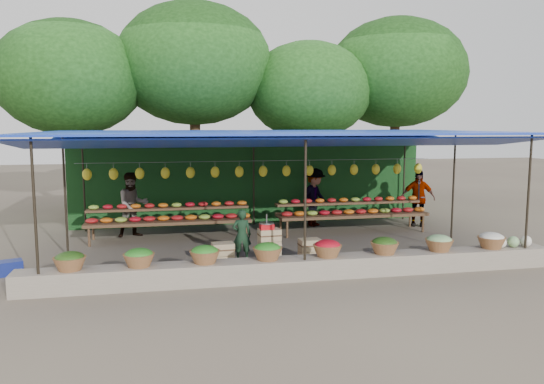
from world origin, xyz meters
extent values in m
plane|color=brown|center=(0.00, 0.00, 0.00)|extent=(60.00, 60.00, 0.00)
cube|color=slate|center=(0.00, -2.75, 0.20)|extent=(10.60, 0.55, 0.40)
cylinder|color=black|center=(-4.80, -2.90, 1.40)|extent=(0.05, 0.05, 2.80)
cylinder|color=black|center=(0.00, -2.90, 1.40)|extent=(0.05, 0.05, 2.80)
cylinder|color=black|center=(4.80, -2.90, 1.40)|extent=(0.05, 0.05, 2.80)
cylinder|color=black|center=(-4.80, 0.00, 1.40)|extent=(0.05, 0.05, 2.80)
cylinder|color=black|center=(4.80, 0.00, 1.40)|extent=(0.05, 0.05, 2.80)
cylinder|color=black|center=(-4.80, 2.90, 1.40)|extent=(0.05, 0.05, 2.80)
cylinder|color=black|center=(0.00, 2.90, 1.40)|extent=(0.05, 0.05, 2.80)
cylinder|color=black|center=(4.80, 2.90, 1.40)|extent=(0.05, 0.05, 2.80)
cube|color=#1735B2|center=(0.00, 0.00, 2.80)|extent=(10.80, 6.60, 0.04)
cube|color=#1735B2|center=(0.00, -2.00, 2.62)|extent=(10.80, 2.19, 0.26)
cube|color=#1735B2|center=(0.00, 2.00, 2.62)|extent=(10.80, 2.19, 0.26)
cylinder|color=gray|center=(0.00, 1.40, 2.02)|extent=(9.60, 0.01, 0.01)
ellipsoid|color=yellow|center=(-4.50, 1.40, 1.74)|extent=(0.23, 0.17, 0.30)
ellipsoid|color=yellow|center=(-3.86, 1.40, 1.74)|extent=(0.23, 0.17, 0.30)
ellipsoid|color=yellow|center=(-3.21, 1.40, 1.74)|extent=(0.23, 0.17, 0.30)
ellipsoid|color=yellow|center=(-2.57, 1.40, 1.74)|extent=(0.23, 0.17, 0.30)
ellipsoid|color=yellow|center=(-1.93, 1.40, 1.74)|extent=(0.23, 0.17, 0.30)
ellipsoid|color=yellow|center=(-1.29, 1.40, 1.74)|extent=(0.23, 0.17, 0.30)
ellipsoid|color=yellow|center=(-0.64, 1.40, 1.74)|extent=(0.23, 0.17, 0.30)
ellipsoid|color=yellow|center=(0.00, 1.40, 1.74)|extent=(0.23, 0.17, 0.30)
ellipsoid|color=yellow|center=(0.64, 1.40, 1.74)|extent=(0.23, 0.17, 0.30)
ellipsoid|color=yellow|center=(1.29, 1.40, 1.74)|extent=(0.23, 0.17, 0.30)
ellipsoid|color=yellow|center=(1.93, 1.40, 1.74)|extent=(0.23, 0.17, 0.30)
ellipsoid|color=yellow|center=(2.57, 1.40, 1.74)|extent=(0.23, 0.17, 0.30)
ellipsoid|color=yellow|center=(3.21, 1.40, 1.74)|extent=(0.23, 0.17, 0.30)
ellipsoid|color=yellow|center=(3.86, 1.40, 1.74)|extent=(0.23, 0.17, 0.30)
ellipsoid|color=yellow|center=(4.50, 1.40, 1.74)|extent=(0.23, 0.17, 0.30)
ellipsoid|color=#264A13|center=(-4.30, -2.75, 0.62)|extent=(0.52, 0.52, 0.23)
ellipsoid|color=#2B7820|center=(-3.10, -2.75, 0.62)|extent=(0.52, 0.52, 0.23)
ellipsoid|color=#2B7820|center=(-1.90, -2.75, 0.62)|extent=(0.52, 0.52, 0.23)
ellipsoid|color=#2B7820|center=(-0.70, -2.75, 0.62)|extent=(0.52, 0.52, 0.23)
ellipsoid|color=#AC0E1B|center=(0.50, -2.75, 0.62)|extent=(0.52, 0.52, 0.23)
ellipsoid|color=#264A13|center=(1.70, -2.75, 0.62)|extent=(0.52, 0.52, 0.23)
ellipsoid|color=#80B16E|center=(2.90, -2.75, 0.62)|extent=(0.52, 0.52, 0.23)
ellipsoid|color=silver|center=(4.10, -2.75, 0.62)|extent=(0.52, 0.52, 0.23)
cube|color=#1C4E1D|center=(0.00, 3.15, 1.25)|extent=(10.60, 0.06, 2.50)
cylinder|color=#331A12|center=(-5.50, 5.80, 1.98)|extent=(0.36, 0.36, 3.97)
ellipsoid|color=#12340E|center=(-5.50, 5.80, 4.46)|extent=(4.77, 4.77, 3.69)
cylinder|color=#331A12|center=(-1.50, 6.20, 2.24)|extent=(0.36, 0.36, 4.48)
ellipsoid|color=#12340E|center=(-1.50, 6.20, 5.04)|extent=(5.39, 5.39, 4.17)
cylinder|color=#331A12|center=(2.50, 5.90, 1.86)|extent=(0.36, 0.36, 3.71)
ellipsoid|color=#12340E|center=(2.50, 5.90, 4.18)|extent=(4.47, 4.47, 3.45)
cylinder|color=#331A12|center=(6.00, 6.30, 2.18)|extent=(0.36, 0.36, 4.35)
ellipsoid|color=#12340E|center=(6.00, 6.30, 4.90)|extent=(5.24, 5.24, 4.05)
cube|color=#47281C|center=(-2.50, 1.30, 0.50)|extent=(4.20, 0.95, 0.08)
cube|color=#47281C|center=(-2.50, 1.60, 0.78)|extent=(4.20, 0.35, 0.06)
cylinder|color=#47281C|center=(-4.45, 0.90, 0.25)|extent=(0.06, 0.06, 0.50)
cylinder|color=#47281C|center=(-0.55, 0.90, 0.25)|extent=(0.06, 0.06, 0.50)
cylinder|color=#47281C|center=(-4.45, 1.70, 0.25)|extent=(0.06, 0.06, 0.50)
cylinder|color=#47281C|center=(-0.55, 1.70, 0.25)|extent=(0.06, 0.06, 0.50)
ellipsoid|color=#AB1819|center=(-4.40, 1.15, 0.60)|extent=(0.31, 0.26, 0.13)
ellipsoid|color=#89B036|center=(-4.40, 1.60, 0.87)|extent=(0.26, 0.22, 0.12)
ellipsoid|color=#D15F12|center=(-4.05, 1.15, 0.60)|extent=(0.31, 0.26, 0.13)
ellipsoid|color=#AC0E1B|center=(-4.05, 1.60, 0.87)|extent=(0.26, 0.22, 0.12)
ellipsoid|color=#89B036|center=(-3.70, 1.15, 0.60)|extent=(0.31, 0.26, 0.13)
ellipsoid|color=#AB1819|center=(-3.70, 1.60, 0.87)|extent=(0.26, 0.22, 0.12)
ellipsoid|color=#AC0E1B|center=(-3.35, 1.15, 0.60)|extent=(0.31, 0.26, 0.13)
ellipsoid|color=#D15F12|center=(-3.35, 1.60, 0.87)|extent=(0.26, 0.22, 0.12)
ellipsoid|color=#AB1819|center=(-3.00, 1.15, 0.60)|extent=(0.31, 0.26, 0.13)
ellipsoid|color=#AB1819|center=(-3.00, 1.60, 0.87)|extent=(0.26, 0.22, 0.12)
ellipsoid|color=#D15F12|center=(-2.65, 1.15, 0.60)|extent=(0.31, 0.26, 0.13)
ellipsoid|color=#D15F12|center=(-2.65, 1.60, 0.87)|extent=(0.26, 0.22, 0.12)
ellipsoid|color=#AB1819|center=(-2.30, 1.15, 0.60)|extent=(0.31, 0.26, 0.13)
ellipsoid|color=#89B036|center=(-2.30, 1.60, 0.87)|extent=(0.26, 0.22, 0.12)
ellipsoid|color=#D15F12|center=(-1.95, 1.15, 0.60)|extent=(0.31, 0.26, 0.13)
ellipsoid|color=#AC0E1B|center=(-1.95, 1.60, 0.87)|extent=(0.26, 0.22, 0.12)
ellipsoid|color=#89B036|center=(-1.60, 1.15, 0.60)|extent=(0.31, 0.26, 0.13)
ellipsoid|color=#AB1819|center=(-1.60, 1.60, 0.87)|extent=(0.26, 0.22, 0.12)
ellipsoid|color=#AC0E1B|center=(-1.25, 1.15, 0.60)|extent=(0.31, 0.26, 0.13)
ellipsoid|color=#D15F12|center=(-1.25, 1.60, 0.87)|extent=(0.26, 0.22, 0.12)
ellipsoid|color=#AB1819|center=(-0.90, 1.15, 0.60)|extent=(0.31, 0.26, 0.13)
ellipsoid|color=#AB1819|center=(-0.90, 1.60, 0.87)|extent=(0.26, 0.22, 0.12)
ellipsoid|color=#D15F12|center=(-0.55, 1.15, 0.60)|extent=(0.31, 0.26, 0.13)
ellipsoid|color=#D15F12|center=(-0.55, 1.60, 0.87)|extent=(0.26, 0.22, 0.12)
cube|color=#47281C|center=(2.50, 1.30, 0.50)|extent=(4.20, 0.95, 0.08)
cube|color=#47281C|center=(2.50, 1.60, 0.78)|extent=(4.20, 0.35, 0.06)
cylinder|color=#47281C|center=(0.55, 0.90, 0.25)|extent=(0.06, 0.06, 0.50)
cylinder|color=#47281C|center=(4.45, 0.90, 0.25)|extent=(0.06, 0.06, 0.50)
cylinder|color=#47281C|center=(0.55, 1.70, 0.25)|extent=(0.06, 0.06, 0.50)
cylinder|color=#47281C|center=(4.45, 1.70, 0.25)|extent=(0.06, 0.06, 0.50)
ellipsoid|color=#AB1819|center=(0.60, 1.15, 0.60)|extent=(0.31, 0.26, 0.13)
ellipsoid|color=#89B036|center=(0.60, 1.60, 0.87)|extent=(0.26, 0.22, 0.12)
ellipsoid|color=#D15F12|center=(0.95, 1.15, 0.60)|extent=(0.31, 0.26, 0.13)
ellipsoid|color=#AC0E1B|center=(0.95, 1.60, 0.87)|extent=(0.26, 0.22, 0.12)
ellipsoid|color=#89B036|center=(1.30, 1.15, 0.60)|extent=(0.31, 0.26, 0.13)
ellipsoid|color=#AB1819|center=(1.30, 1.60, 0.87)|extent=(0.26, 0.22, 0.12)
ellipsoid|color=#AC0E1B|center=(1.65, 1.15, 0.60)|extent=(0.31, 0.26, 0.13)
ellipsoid|color=#D15F12|center=(1.65, 1.60, 0.87)|extent=(0.26, 0.22, 0.12)
ellipsoid|color=#AB1819|center=(2.00, 1.15, 0.60)|extent=(0.31, 0.26, 0.13)
ellipsoid|color=#AB1819|center=(2.00, 1.60, 0.87)|extent=(0.26, 0.22, 0.12)
ellipsoid|color=#D15F12|center=(2.35, 1.15, 0.60)|extent=(0.31, 0.26, 0.13)
ellipsoid|color=#D15F12|center=(2.35, 1.60, 0.87)|extent=(0.26, 0.22, 0.12)
ellipsoid|color=#AB1819|center=(2.70, 1.15, 0.60)|extent=(0.31, 0.26, 0.13)
ellipsoid|color=#89B036|center=(2.70, 1.60, 0.87)|extent=(0.26, 0.22, 0.12)
ellipsoid|color=#D15F12|center=(3.05, 1.15, 0.60)|extent=(0.31, 0.26, 0.13)
ellipsoid|color=#AC0E1B|center=(3.05, 1.60, 0.87)|extent=(0.26, 0.22, 0.12)
ellipsoid|color=#89B036|center=(3.40, 1.15, 0.60)|extent=(0.31, 0.26, 0.13)
ellipsoid|color=#AB1819|center=(3.40, 1.60, 0.87)|extent=(0.26, 0.22, 0.12)
ellipsoid|color=#AC0E1B|center=(3.75, 1.15, 0.60)|extent=(0.31, 0.26, 0.13)
ellipsoid|color=#D15F12|center=(3.75, 1.60, 0.87)|extent=(0.26, 0.22, 0.12)
ellipsoid|color=#AB1819|center=(4.10, 1.15, 0.60)|extent=(0.31, 0.26, 0.13)
ellipsoid|color=#AB1819|center=(4.10, 1.60, 0.87)|extent=(0.26, 0.22, 0.12)
ellipsoid|color=#D15F12|center=(4.45, 1.15, 0.60)|extent=(0.31, 0.26, 0.13)
ellipsoid|color=#D15F12|center=(4.45, 1.60, 0.87)|extent=(0.26, 0.22, 0.12)
cube|color=tan|center=(-1.43, -1.60, 0.12)|extent=(0.47, 0.37, 0.25)
cube|color=tan|center=(-1.43, -1.60, 0.39)|extent=(0.47, 0.37, 0.25)
cube|color=tan|center=(-0.43, -1.60, 0.12)|extent=(0.47, 0.37, 0.25)
cube|color=tan|center=(-0.43, -1.60, 0.39)|extent=(0.47, 0.37, 0.25)
cube|color=tan|center=(-0.43, -1.60, 0.65)|extent=(0.47, 0.37, 0.25)
cube|color=tan|center=(0.47, -1.60, 0.12)|extent=(0.47, 0.37, 0.25)
cube|color=tan|center=(0.47, -1.60, 0.39)|extent=(0.47, 0.37, 0.25)
cube|color=red|center=(-0.49, -1.60, 0.83)|extent=(0.29, 0.25, 0.12)
cylinder|color=gray|center=(-0.49, -1.60, 0.90)|extent=(0.31, 0.31, 0.03)
cylinder|color=gray|center=(-0.49, -1.60, 0.99)|extent=(0.03, 0.03, 0.21)
imported|color=#16321E|center=(-0.97, -1.18, 0.57)|extent=(0.45, 0.33, 1.14)
imported|color=slate|center=(-3.44, 1.88, 0.86)|extent=(1.01, 0.89, 1.73)
imported|color=slate|center=(1.73, 2.39, 0.85)|extent=(1.26, 1.17, 1.70)
imported|color=slate|center=(4.72, 1.78, 0.83)|extent=(1.06, 0.77, 1.66)
cube|color=navy|center=(-3.74, -2.53, 0.13)|extent=(0.52, 0.44, 0.26)
cube|color=navy|center=(-5.68, -1.36, 0.14)|extent=(0.56, 0.48, 0.29)
camera|label=1|loc=(-2.62, -12.50, 2.99)|focal=35.00mm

